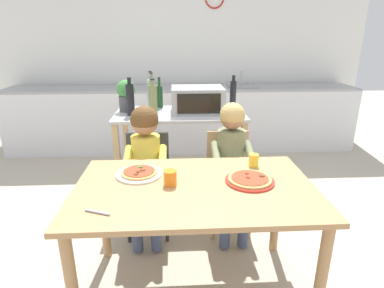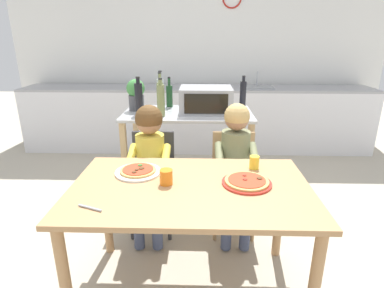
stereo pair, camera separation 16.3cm
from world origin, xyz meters
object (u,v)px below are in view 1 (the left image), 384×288
at_px(bottle_slim_sauce, 152,97).
at_px(child_in_olive_shirt, 232,155).
at_px(kitchen_island_cart, 180,143).
at_px(bottle_squat_spirits, 130,99).
at_px(serving_spoon, 97,212).
at_px(bottle_brown_beer, 151,93).
at_px(drinking_cup_yellow, 254,160).
at_px(toaster_oven, 197,100).
at_px(drinking_cup_orange, 170,178).
at_px(bottle_clear_vinegar, 233,94).
at_px(potted_herb_plant, 126,95).
at_px(bottle_tall_green_wine, 160,96).
at_px(dining_table, 195,201).
at_px(dining_chair_right, 228,174).
at_px(child_in_yellow_shirt, 146,156).
at_px(bottle_dark_olive_oil, 153,100).
at_px(pizza_plate_white, 139,173).
at_px(dining_chair_left, 148,176).
at_px(pizza_plate_red_rimmed, 250,180).

relative_size(bottle_slim_sauce, child_in_olive_shirt, 0.34).
xyz_separation_m(kitchen_island_cart, bottle_squat_spirits, (-0.43, -0.08, 0.44)).
relative_size(bottle_squat_spirits, serving_spoon, 2.35).
bearing_deg(bottle_brown_beer, drinking_cup_yellow, -56.13).
bearing_deg(bottle_brown_beer, kitchen_island_cart, -33.75).
xyz_separation_m(toaster_oven, child_in_olive_shirt, (0.23, -0.58, -0.32)).
bearing_deg(drinking_cup_orange, bottle_clear_vinegar, 65.91).
bearing_deg(bottle_brown_beer, potted_herb_plant, -155.40).
relative_size(toaster_oven, potted_herb_plant, 1.62).
xyz_separation_m(potted_herb_plant, drinking_cup_orange, (0.41, -1.23, -0.26)).
relative_size(bottle_tall_green_wine, potted_herb_plant, 1.00).
distance_m(dining_table, child_in_olive_shirt, 0.69).
xyz_separation_m(bottle_tall_green_wine, child_in_olive_shirt, (0.58, -0.80, -0.32)).
bearing_deg(bottle_squat_spirits, toaster_oven, 9.19).
bearing_deg(dining_table, kitchen_island_cart, 93.09).
relative_size(dining_table, dining_chair_right, 1.70).
height_order(toaster_oven, serving_spoon, toaster_oven).
relative_size(bottle_brown_beer, child_in_yellow_shirt, 0.33).
distance_m(bottle_clear_vinegar, bottle_slim_sauce, 0.79).
bearing_deg(potted_herb_plant, bottle_clear_vinegar, 5.52).
distance_m(kitchen_island_cart, bottle_slim_sauce, 0.51).
distance_m(bottle_dark_olive_oil, dining_chair_right, 0.88).
distance_m(bottle_slim_sauce, serving_spoon, 1.44).
distance_m(bottle_clear_vinegar, dining_table, 1.48).
relative_size(potted_herb_plant, pizza_plate_white, 1.01).
xyz_separation_m(dining_chair_left, serving_spoon, (-0.16, -0.98, 0.27)).
height_order(dining_chair_left, child_in_olive_shirt, child_in_olive_shirt).
height_order(bottle_squat_spirits, drinking_cup_orange, bottle_squat_spirits).
bearing_deg(bottle_clear_vinegar, child_in_olive_shirt, -99.74).
distance_m(bottle_dark_olive_oil, drinking_cup_orange, 1.05).
height_order(kitchen_island_cart, serving_spoon, kitchen_island_cart).
bearing_deg(child_in_yellow_shirt, toaster_oven, 53.37).
height_order(bottle_clear_vinegar, dining_chair_right, bottle_clear_vinegar).
distance_m(bottle_squat_spirits, bottle_tall_green_wine, 0.40).
height_order(bottle_squat_spirits, dining_chair_left, bottle_squat_spirits).
distance_m(kitchen_island_cart, bottle_clear_vinegar, 0.69).
height_order(bottle_clear_vinegar, child_in_yellow_shirt, bottle_clear_vinegar).
distance_m(toaster_oven, bottle_squat_spirits, 0.60).
bearing_deg(bottle_brown_beer, child_in_olive_shirt, -48.58).
relative_size(bottle_clear_vinegar, dining_chair_left, 0.38).
relative_size(pizza_plate_white, serving_spoon, 2.04).
bearing_deg(pizza_plate_red_rimmed, bottle_dark_olive_oil, 121.72).
bearing_deg(serving_spoon, dining_chair_left, 80.92).
bearing_deg(bottle_squat_spirits, child_in_yellow_shirt, -72.38).
xyz_separation_m(toaster_oven, serving_spoon, (-0.59, -1.45, -0.26)).
distance_m(bottle_squat_spirits, child_in_olive_shirt, 1.01).
distance_m(bottle_slim_sauce, pizza_plate_white, 1.01).
xyz_separation_m(potted_herb_plant, serving_spoon, (0.05, -1.52, -0.30)).
bearing_deg(drinking_cup_yellow, bottle_slim_sauce, 129.13).
relative_size(dining_table, child_in_olive_shirt, 1.29).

